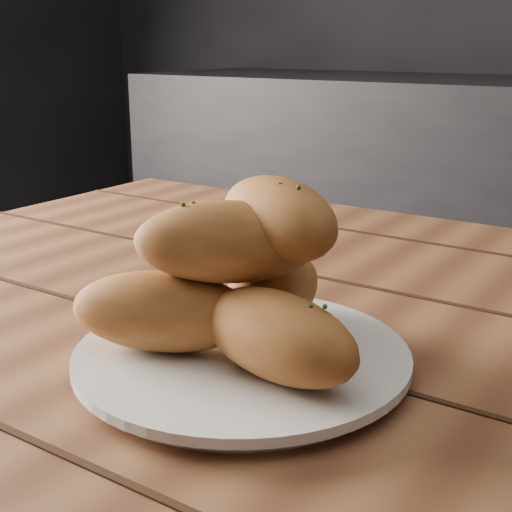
# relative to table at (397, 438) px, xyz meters

# --- Properties ---
(table) EXTENTS (1.39, 0.88, 0.75)m
(table) POSITION_rel_table_xyz_m (0.00, 0.00, 0.00)
(table) COLOR brown
(table) RESTS_ON ground
(plate) EXTENTS (0.27, 0.27, 0.02)m
(plate) POSITION_rel_table_xyz_m (-0.08, -0.14, 0.11)
(plate) COLOR white
(plate) RESTS_ON table
(bread_rolls) EXTENTS (0.26, 0.22, 0.13)m
(bread_rolls) POSITION_rel_table_xyz_m (-0.08, -0.13, 0.18)
(bread_rolls) COLOR #B06830
(bread_rolls) RESTS_ON plate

